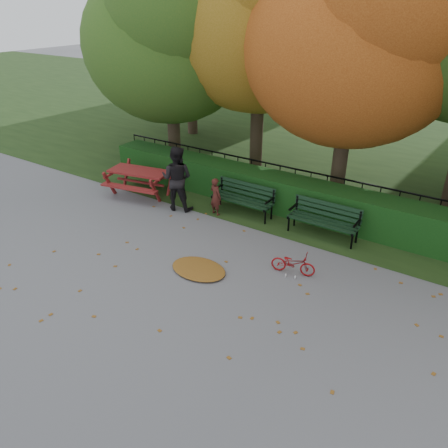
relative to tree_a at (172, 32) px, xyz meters
The scene contains 15 objects.
ground 8.86m from the tree_a, 47.07° to the right, with size 90.00×90.00×0.00m, color slate.
grass_strip 10.87m from the tree_a, 58.37° to the left, with size 90.00×90.00×0.00m, color #1C3213.
hedge 6.65m from the tree_a, 11.73° to the right, with size 13.00×0.90×1.00m, color black.
iron_fence 6.55m from the tree_a, ahead, with size 14.00×0.04×1.02m.
tree_a is the anchor object (origin of this frame).
tree_b 3.11m from the tree_a, 23.05° to the left, with size 6.72×6.40×8.79m.
tree_c 6.04m from the tree_a, ahead, with size 6.30×6.00×8.00m.
bench_left 5.89m from the tree_a, 25.76° to the right, with size 1.80×0.57×0.88m.
bench_right 7.69m from the tree_a, 16.61° to the right, with size 1.80×0.57×0.88m.
picnic_table 4.67m from the tree_a, 78.15° to the right, with size 2.11×1.83×0.90m.
leaf_pile 8.12m from the tree_a, 47.41° to the right, with size 1.33×0.92×0.09m, color brown.
leaf_scatter 8.67m from the tree_a, 45.49° to the right, with size 9.00×5.70×0.01m, color brown, non-canonical shape.
child 5.67m from the tree_a, 36.04° to the right, with size 0.40×0.26×1.09m, color #471B16.
adult 4.96m from the tree_a, 51.30° to the right, with size 0.91×0.71×1.88m, color black.
bicycle 8.62m from the tree_a, 31.39° to the right, with size 0.34×0.99×0.52m, color maroon.
Camera 1 is at (4.43, -5.99, 5.51)m, focal length 35.00 mm.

